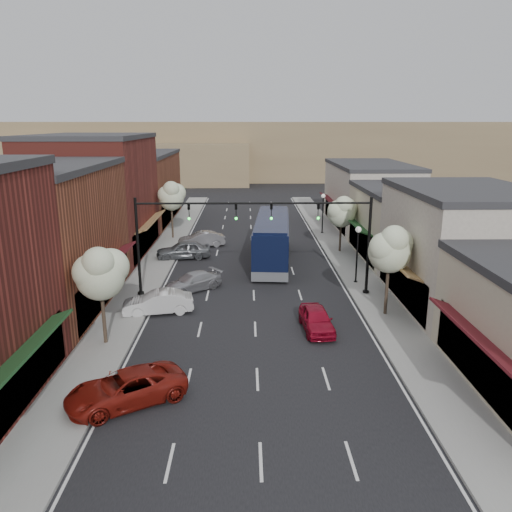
{
  "coord_description": "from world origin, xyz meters",
  "views": [
    {
      "loc": [
        -0.46,
        -25.53,
        11.89
      ],
      "look_at": [
        0.2,
        10.59,
        2.2
      ],
      "focal_mm": 35.0,
      "sensor_mm": 36.0,
      "label": 1
    }
  ],
  "objects_px": {
    "parked_car_b": "(158,302)",
    "tree_right_near": "(391,248)",
    "tree_right_far": "(342,211)",
    "tree_left_near": "(101,272)",
    "coach_bus": "(272,239)",
    "red_hatchback": "(316,319)",
    "lamp_post_far": "(323,207)",
    "parked_car_d": "(183,250)",
    "parked_car_e": "(202,239)",
    "parked_car_a": "(126,388)",
    "signal_mast_right": "(335,231)",
    "signal_mast_left": "(172,232)",
    "parked_car_c": "(193,282)",
    "tree_left_far": "(171,195)",
    "lamp_post_near": "(358,245)"
  },
  "relations": [
    {
      "from": "signal_mast_right",
      "to": "red_hatchback",
      "type": "bearing_deg",
      "value": -107.9
    },
    {
      "from": "tree_right_near",
      "to": "parked_car_e",
      "type": "xyz_separation_m",
      "value": [
        -13.3,
        18.54,
        -3.71
      ]
    },
    {
      "from": "parked_car_d",
      "to": "parked_car_e",
      "type": "distance_m",
      "value": 4.67
    },
    {
      "from": "parked_car_e",
      "to": "parked_car_d",
      "type": "bearing_deg",
      "value": -28.95
    },
    {
      "from": "coach_bus",
      "to": "red_hatchback",
      "type": "distance_m",
      "value": 15.26
    },
    {
      "from": "signal_mast_left",
      "to": "tree_right_near",
      "type": "xyz_separation_m",
      "value": [
        13.97,
        -4.05,
        -0.17
      ]
    },
    {
      "from": "tree_left_near",
      "to": "tree_left_far",
      "type": "distance_m",
      "value": 26.0
    },
    {
      "from": "coach_bus",
      "to": "parked_car_c",
      "type": "relative_size",
      "value": 2.91
    },
    {
      "from": "parked_car_b",
      "to": "parked_car_e",
      "type": "height_order",
      "value": "parked_car_e"
    },
    {
      "from": "signal_mast_right",
      "to": "parked_car_d",
      "type": "bearing_deg",
      "value": 139.8
    },
    {
      "from": "parked_car_b",
      "to": "tree_right_near",
      "type": "bearing_deg",
      "value": 76.06
    },
    {
      "from": "tree_right_far",
      "to": "red_hatchback",
      "type": "xyz_separation_m",
      "value": [
        -4.75,
        -18.2,
        -3.29
      ]
    },
    {
      "from": "tree_right_near",
      "to": "tree_left_far",
      "type": "xyz_separation_m",
      "value": [
        -16.6,
        22.0,
        0.15
      ]
    },
    {
      "from": "tree_left_far",
      "to": "lamp_post_near",
      "type": "xyz_separation_m",
      "value": [
        16.05,
        -15.44,
        -1.6
      ]
    },
    {
      "from": "coach_bus",
      "to": "parked_car_d",
      "type": "relative_size",
      "value": 2.72
    },
    {
      "from": "tree_left_near",
      "to": "lamp_post_near",
      "type": "xyz_separation_m",
      "value": [
        16.05,
        10.56,
        -1.22
      ]
    },
    {
      "from": "parked_car_d",
      "to": "parked_car_e",
      "type": "bearing_deg",
      "value": 155.61
    },
    {
      "from": "signal_mast_left",
      "to": "red_hatchback",
      "type": "bearing_deg",
      "value": -34.14
    },
    {
      "from": "tree_right_near",
      "to": "parked_car_c",
      "type": "distance_m",
      "value": 14.34
    },
    {
      "from": "signal_mast_left",
      "to": "tree_right_far",
      "type": "bearing_deg",
      "value": 40.54
    },
    {
      "from": "signal_mast_right",
      "to": "parked_car_a",
      "type": "bearing_deg",
      "value": -129.11
    },
    {
      "from": "tree_right_far",
      "to": "parked_car_b",
      "type": "bearing_deg",
      "value": -133.61
    },
    {
      "from": "tree_right_near",
      "to": "lamp_post_near",
      "type": "height_order",
      "value": "tree_right_near"
    },
    {
      "from": "tree_right_near",
      "to": "tree_left_near",
      "type": "distance_m",
      "value": 17.08
    },
    {
      "from": "tree_left_near",
      "to": "parked_car_e",
      "type": "height_order",
      "value": "tree_left_near"
    },
    {
      "from": "red_hatchback",
      "to": "parked_car_e",
      "type": "xyz_separation_m",
      "value": [
        -8.56,
        20.74,
        0.04
      ]
    },
    {
      "from": "signal_mast_right",
      "to": "parked_car_b",
      "type": "distance_m",
      "value": 12.88
    },
    {
      "from": "signal_mast_left",
      "to": "parked_car_e",
      "type": "bearing_deg",
      "value": 87.38
    },
    {
      "from": "parked_car_b",
      "to": "parked_car_d",
      "type": "bearing_deg",
      "value": 168.93
    },
    {
      "from": "lamp_post_far",
      "to": "parked_car_a",
      "type": "distance_m",
      "value": 36.67
    },
    {
      "from": "parked_car_c",
      "to": "parked_car_e",
      "type": "bearing_deg",
      "value": 143.89
    },
    {
      "from": "lamp_post_far",
      "to": "parked_car_d",
      "type": "xyz_separation_m",
      "value": [
        -14.0,
        -10.01,
        -2.19
      ]
    },
    {
      "from": "parked_car_b",
      "to": "tree_right_far",
      "type": "bearing_deg",
      "value": 125.32
    },
    {
      "from": "parked_car_a",
      "to": "red_hatchback",
      "type": "bearing_deg",
      "value": 99.42
    },
    {
      "from": "signal_mast_right",
      "to": "parked_car_b",
      "type": "relative_size",
      "value": 1.84
    },
    {
      "from": "tree_right_far",
      "to": "tree_left_near",
      "type": "distance_m",
      "value": 25.99
    },
    {
      "from": "tree_right_near",
      "to": "tree_left_far",
      "type": "bearing_deg",
      "value": 127.04
    },
    {
      "from": "signal_mast_right",
      "to": "parked_car_b",
      "type": "xyz_separation_m",
      "value": [
        -11.82,
        -3.33,
        -3.89
      ]
    },
    {
      "from": "parked_car_a",
      "to": "tree_right_near",
      "type": "bearing_deg",
      "value": 95.0
    },
    {
      "from": "signal_mast_left",
      "to": "red_hatchback",
      "type": "xyz_separation_m",
      "value": [
        9.22,
        -6.25,
        -3.92
      ]
    },
    {
      "from": "lamp_post_far",
      "to": "red_hatchback",
      "type": "relative_size",
      "value": 1.07
    },
    {
      "from": "tree_right_far",
      "to": "parked_car_c",
      "type": "relative_size",
      "value": 1.2
    },
    {
      "from": "tree_left_far",
      "to": "parked_car_e",
      "type": "distance_m",
      "value": 6.14
    },
    {
      "from": "parked_car_a",
      "to": "parked_car_e",
      "type": "height_order",
      "value": "parked_car_e"
    },
    {
      "from": "tree_left_far",
      "to": "lamp_post_far",
      "type": "xyz_separation_m",
      "value": [
        16.05,
        2.06,
        -1.6
      ]
    },
    {
      "from": "tree_left_far",
      "to": "parked_car_c",
      "type": "xyz_separation_m",
      "value": [
        3.8,
        -16.77,
        -3.95
      ]
    },
    {
      "from": "red_hatchback",
      "to": "tree_left_near",
      "type": "bearing_deg",
      "value": -175.54
    },
    {
      "from": "coach_bus",
      "to": "red_hatchback",
      "type": "bearing_deg",
      "value": -78.54
    },
    {
      "from": "tree_right_near",
      "to": "red_hatchback",
      "type": "distance_m",
      "value": 6.43
    },
    {
      "from": "lamp_post_far",
      "to": "parked_car_d",
      "type": "relative_size",
      "value": 0.92
    }
  ]
}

